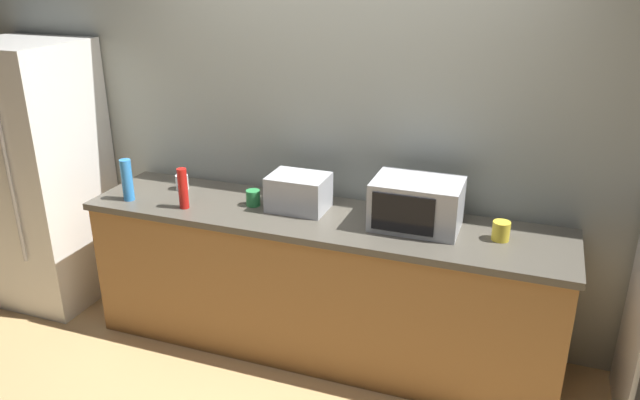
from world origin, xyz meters
TOP-DOWN VIEW (x-y plane):
  - ground_plane at (0.00, 0.00)m, footprint 8.00×8.00m
  - back_wall at (0.00, 0.81)m, footprint 6.40×0.10m
  - counter_run at (0.00, 0.40)m, footprint 2.84×0.64m
  - refrigerator at (-2.05, 0.40)m, footprint 0.72×0.73m
  - microwave at (0.55, 0.45)m, footprint 0.48×0.35m
  - toaster_oven at (-0.16, 0.46)m, footprint 0.34×0.26m
  - bottle_spray_cleaner at (-1.19, 0.23)m, footprint 0.07×0.07m
  - bottle_hot_sauce at (-0.80, 0.24)m, footprint 0.06×0.06m
  - mug_yellow at (1.01, 0.43)m, footprint 0.09×0.09m
  - mug_white at (-0.98, 0.51)m, footprint 0.08×0.08m
  - mug_green at (-0.43, 0.42)m, footprint 0.08×0.08m

SIDE VIEW (x-z plane):
  - ground_plane at x=0.00m, z-range 0.00..0.00m
  - counter_run at x=0.00m, z-range 0.00..0.90m
  - refrigerator at x=-2.05m, z-range 0.00..1.80m
  - mug_white at x=-0.98m, z-range 0.90..0.99m
  - mug_green at x=-0.43m, z-range 0.90..1.00m
  - mug_yellow at x=1.01m, z-range 0.90..1.00m
  - toaster_oven at x=-0.16m, z-range 0.90..1.11m
  - bottle_hot_sauce at x=-0.80m, z-range 0.90..1.15m
  - bottle_spray_cleaner at x=-1.19m, z-range 0.90..1.16m
  - microwave at x=0.55m, z-range 0.90..1.17m
  - back_wall at x=0.00m, z-range 0.00..2.70m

